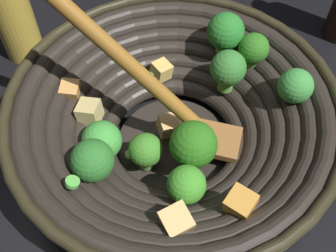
% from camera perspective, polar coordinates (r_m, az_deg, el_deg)
% --- Properties ---
extents(ground_plane, '(4.00, 4.00, 0.00)m').
position_cam_1_polar(ground_plane, '(0.57, 0.65, -2.81)').
color(ground_plane, black).
extents(wok, '(0.41, 0.45, 0.28)m').
position_cam_1_polar(wok, '(0.52, 0.77, 1.12)').
color(wok, black).
rests_on(wok, ground).
extents(cooking_oil_bottle, '(0.06, 0.06, 0.23)m').
position_cam_1_polar(cooking_oil_bottle, '(0.67, -21.21, 15.54)').
color(cooking_oil_bottle, gold).
rests_on(cooking_oil_bottle, ground).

